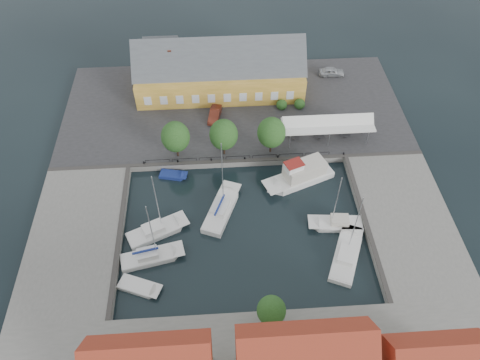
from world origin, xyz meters
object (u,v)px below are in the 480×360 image
at_px(center_sailboat, 221,210).
at_px(west_boat_d, 151,257).
at_px(car_silver, 332,72).
at_px(car_red, 215,114).
at_px(trawler, 301,176).
at_px(launch_sw, 139,287).
at_px(warehouse, 216,72).
at_px(tent_canopy, 328,125).
at_px(west_boat_c, 157,231).
at_px(launch_nw, 173,176).
at_px(east_boat_c, 346,256).
at_px(east_boat_b, 336,224).

relative_size(center_sailboat, west_boat_d, 1.17).
xyz_separation_m(car_silver, car_red, (-21.31, -10.47, -0.02)).
relative_size(trawler, launch_sw, 1.93).
height_order(car_red, west_boat_d, west_boat_d).
xyz_separation_m(warehouse, tent_canopy, (16.60, -13.86, -0.74)).
xyz_separation_m(west_boat_d, launch_sw, (-1.19, -4.10, -0.18)).
distance_m(tent_canopy, west_boat_d, 32.98).
relative_size(tent_canopy, west_boat_c, 1.25).
distance_m(warehouse, car_silver, 21.04).
xyz_separation_m(warehouse, launch_nw, (-7.16, -19.59, -4.34)).
relative_size(car_red, west_boat_c, 0.41).
bearing_deg(west_boat_c, tent_canopy, 31.78).
relative_size(warehouse, west_boat_c, 2.54).
bearing_deg(car_silver, center_sailboat, 148.30).
distance_m(car_silver, car_red, 23.74).
bearing_deg(west_boat_d, trawler, 29.99).
height_order(tent_canopy, launch_nw, tent_canopy).
bearing_deg(west_boat_d, launch_sw, -106.24).
relative_size(west_boat_d, launch_sw, 1.92).
bearing_deg(east_boat_c, trawler, 105.64).
xyz_separation_m(center_sailboat, launch_sw, (-10.41, -11.11, -0.27)).
distance_m(trawler, launch_sw, 27.49).
distance_m(warehouse, west_boat_d, 35.30).
distance_m(car_red, launch_sw, 31.54).
bearing_deg(east_boat_c, center_sailboat, 151.48).
xyz_separation_m(tent_canopy, west_boat_c, (-25.61, -15.87, -3.42)).
bearing_deg(launch_sw, west_boat_c, 78.42).
bearing_deg(center_sailboat, car_red, 90.99).
relative_size(car_silver, east_boat_b, 0.45).
bearing_deg(warehouse, trawler, -61.99).
xyz_separation_m(west_boat_c, launch_sw, (-1.66, -8.12, -0.17)).
distance_m(tent_canopy, west_boat_c, 30.32).
bearing_deg(west_boat_c, launch_nw, 79.64).
distance_m(warehouse, trawler, 24.74).
distance_m(car_silver, trawler, 25.81).
distance_m(west_boat_c, launch_nw, 10.31).
bearing_deg(launch_sw, warehouse, 74.24).
xyz_separation_m(warehouse, car_red, (-0.59, -8.00, -2.67)).
bearing_deg(car_silver, launch_nw, 132.34).
relative_size(warehouse, car_silver, 6.24).
bearing_deg(tent_canopy, warehouse, 140.14).
relative_size(car_silver, trawler, 0.42).
bearing_deg(tent_canopy, east_boat_b, -95.20).
distance_m(tent_canopy, launch_sw, 36.50).
height_order(warehouse, car_silver, warehouse).
xyz_separation_m(east_boat_c, west_boat_d, (-24.79, 1.45, 0.01)).
xyz_separation_m(car_silver, west_boat_c, (-29.74, -32.19, -1.52)).
height_order(car_silver, west_boat_d, west_boat_d).
xyz_separation_m(warehouse, east_boat_c, (15.30, -35.20, -4.17)).
xyz_separation_m(west_boat_d, launch_nw, (2.32, 14.16, -0.18)).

